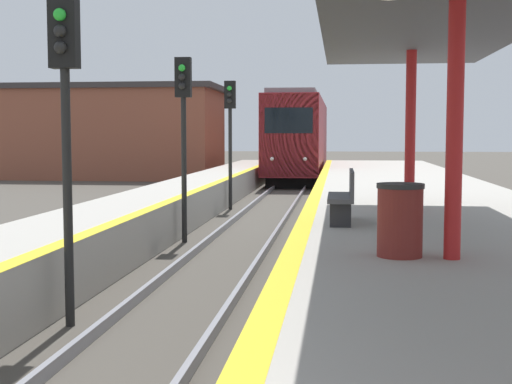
# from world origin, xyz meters

# --- Properties ---
(train) EXTENTS (2.66, 18.33, 4.56)m
(train) POSITION_xyz_m (0.00, 38.42, 2.32)
(train) COLOR black
(train) RESTS_ON ground
(signal_near) EXTENTS (0.36, 0.31, 4.23)m
(signal_near) POSITION_xyz_m (-1.23, 6.70, 2.97)
(signal_near) COLOR black
(signal_near) RESTS_ON ground
(signal_mid) EXTENTS (0.36, 0.31, 4.23)m
(signal_mid) POSITION_xyz_m (-1.30, 13.93, 2.97)
(signal_mid) COLOR black
(signal_mid) RESTS_ON ground
(signal_far) EXTENTS (0.36, 0.31, 4.23)m
(signal_far) POSITION_xyz_m (-1.34, 21.16, 2.97)
(signal_far) COLOR black
(signal_far) RESTS_ON ground
(trash_bin) EXTENTS (0.60, 0.60, 0.93)m
(trash_bin) POSITION_xyz_m (3.02, 7.00, 1.42)
(trash_bin) COLOR maroon
(trash_bin) RESTS_ON platform_right
(bench) EXTENTS (0.44, 1.57, 0.92)m
(bench) POSITION_xyz_m (2.34, 10.37, 1.44)
(bench) COLOR #4C4C51
(bench) RESTS_ON platform_right
(station_building) EXTENTS (12.95, 6.67, 5.22)m
(station_building) POSITION_xyz_m (-10.86, 37.51, 2.62)
(station_building) COLOR brown
(station_building) RESTS_ON ground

